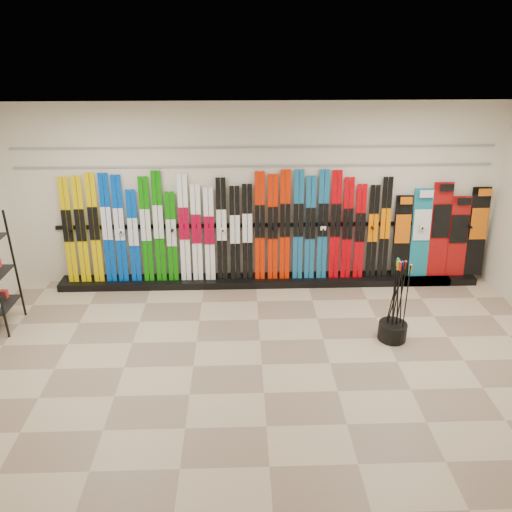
{
  "coord_description": "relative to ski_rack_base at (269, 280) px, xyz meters",
  "views": [
    {
      "loc": [
        -0.26,
        -5.32,
        3.95
      ],
      "look_at": [
        -0.04,
        1.0,
        1.1
      ],
      "focal_mm": 35.0,
      "sensor_mm": 36.0,
      "label": 1
    }
  ],
  "objects": [
    {
      "name": "floor",
      "position": [
        -0.22,
        -2.28,
        -0.06
      ],
      "size": [
        8.0,
        8.0,
        0.0
      ],
      "primitive_type": "plane",
      "color": "gray",
      "rests_on": "ground"
    },
    {
      "name": "back_wall",
      "position": [
        -0.22,
        0.22,
        1.44
      ],
      "size": [
        8.0,
        0.0,
        8.0
      ],
      "primitive_type": "plane",
      "rotation": [
        1.57,
        0.0,
        0.0
      ],
      "color": "beige",
      "rests_on": "floor"
    },
    {
      "name": "ceiling",
      "position": [
        -0.22,
        -2.28,
        2.94
      ],
      "size": [
        8.0,
        8.0,
        0.0
      ],
      "primitive_type": "plane",
      "rotation": [
        3.14,
        0.0,
        0.0
      ],
      "color": "silver",
      "rests_on": "back_wall"
    },
    {
      "name": "ski_rack_base",
      "position": [
        0.0,
        0.0,
        0.0
      ],
      "size": [
        8.0,
        0.4,
        0.12
      ],
      "primitive_type": "cube",
      "color": "black",
      "rests_on": "floor"
    },
    {
      "name": "skis",
      "position": [
        -0.68,
        0.06,
        0.92
      ],
      "size": [
        5.37,
        0.24,
        1.83
      ],
      "color": "#D4B500",
      "rests_on": "ski_rack_base"
    },
    {
      "name": "snowboards",
      "position": [
        2.88,
        0.07,
        0.8
      ],
      "size": [
        1.58,
        0.25,
        1.59
      ],
      "color": "black",
      "rests_on": "ski_rack_base"
    },
    {
      "name": "pole_bin",
      "position": [
        1.63,
        -1.74,
        0.07
      ],
      "size": [
        0.39,
        0.39,
        0.25
      ],
      "primitive_type": "cylinder",
      "color": "black",
      "rests_on": "floor"
    },
    {
      "name": "ski_poles",
      "position": [
        1.64,
        -1.73,
        0.55
      ],
      "size": [
        0.24,
        0.27,
        1.18
      ],
      "color": "black",
      "rests_on": "pole_bin"
    },
    {
      "name": "slatwall_rail_0",
      "position": [
        -0.22,
        0.2,
        1.94
      ],
      "size": [
        7.6,
        0.02,
        0.03
      ],
      "primitive_type": "cube",
      "color": "gray",
      "rests_on": "back_wall"
    },
    {
      "name": "slatwall_rail_1",
      "position": [
        -0.22,
        0.2,
        2.24
      ],
      "size": [
        7.6,
        0.02,
        0.03
      ],
      "primitive_type": "cube",
      "color": "gray",
      "rests_on": "back_wall"
    }
  ]
}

